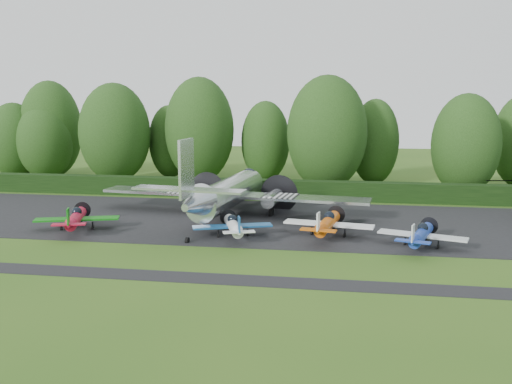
% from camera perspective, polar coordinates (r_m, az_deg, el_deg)
% --- Properties ---
extents(ground, '(160.00, 160.00, 0.00)m').
position_cam_1_polar(ground, '(40.23, -0.61, -6.09)').
color(ground, '#2F5718').
rests_on(ground, ground).
extents(apron, '(70.00, 18.00, 0.01)m').
position_cam_1_polar(apron, '(49.81, 1.31, -2.96)').
color(apron, black).
rests_on(apron, ground).
extents(taxiway_verge, '(70.00, 2.00, 0.00)m').
position_cam_1_polar(taxiway_verge, '(34.60, -2.30, -8.79)').
color(taxiway_verge, black).
rests_on(taxiway_verge, ground).
extents(hedgerow, '(90.00, 1.60, 2.00)m').
position_cam_1_polar(hedgerow, '(60.51, 2.71, -0.67)').
color(hedgerow, black).
rests_on(hedgerow, ground).
extents(transport_plane, '(25.15, 19.28, 8.06)m').
position_cam_1_polar(transport_plane, '(50.94, -2.88, -0.11)').
color(transport_plane, silver).
rests_on(transport_plane, ground).
extents(light_plane_red, '(6.70, 7.05, 2.58)m').
position_cam_1_polar(light_plane_red, '(48.41, -17.55, -2.51)').
color(light_plane_red, '#B6102F').
rests_on(light_plane_red, ground).
extents(light_plane_white, '(6.19, 6.51, 2.38)m').
position_cam_1_polar(light_plane_white, '(44.04, -2.28, -3.36)').
color(light_plane_white, white).
rests_on(light_plane_white, ground).
extents(light_plane_orange, '(7.01, 7.37, 2.69)m').
position_cam_1_polar(light_plane_orange, '(44.50, 7.17, -3.12)').
color(light_plane_orange, '#CC550C').
rests_on(light_plane_orange, ground).
extents(light_plane_blue, '(6.34, 6.67, 2.44)m').
position_cam_1_polar(light_plane_blue, '(42.80, 16.18, -4.11)').
color(light_plane_blue, '#19369B').
rests_on(light_plane_blue, ground).
extents(tree_0, '(7.38, 7.38, 11.09)m').
position_cam_1_polar(tree_0, '(66.26, 20.24, 4.48)').
color(tree_0, black).
rests_on(tree_0, ground).
extents(tree_1, '(6.13, 6.13, 10.12)m').
position_cam_1_polar(tree_1, '(72.11, 0.95, 5.09)').
color(tree_1, black).
rests_on(tree_1, ground).
extents(tree_3, '(6.96, 6.96, 9.86)m').
position_cam_1_polar(tree_3, '(81.48, -22.99, 4.77)').
color(tree_3, black).
rests_on(tree_3, ground).
extents(tree_4, '(5.43, 5.43, 9.54)m').
position_cam_1_polar(tree_4, '(75.95, -8.63, 4.99)').
color(tree_4, black).
rests_on(tree_4, ground).
extents(tree_5, '(8.59, 8.59, 13.07)m').
position_cam_1_polar(tree_5, '(71.74, -5.67, 6.20)').
color(tree_5, black).
rests_on(tree_5, ground).
extents(tree_7, '(5.85, 5.85, 10.41)m').
position_cam_1_polar(tree_7, '(70.93, 11.78, 4.92)').
color(tree_7, black).
rests_on(tree_7, ground).
extents(tree_8, '(8.80, 8.80, 12.35)m').
position_cam_1_polar(tree_8, '(73.46, -13.95, 5.76)').
color(tree_8, black).
rests_on(tree_8, ground).
extents(tree_9, '(9.12, 9.12, 13.13)m').
position_cam_1_polar(tree_9, '(65.70, 7.10, 5.87)').
color(tree_9, black).
rests_on(tree_9, ground).
extents(tree_10, '(7.16, 7.16, 9.62)m').
position_cam_1_polar(tree_10, '(78.86, -20.34, 4.71)').
color(tree_10, black).
rests_on(tree_10, ground).
extents(tree_11, '(7.91, 7.91, 12.70)m').
position_cam_1_polar(tree_11, '(80.39, -19.81, 5.92)').
color(tree_11, black).
rests_on(tree_11, ground).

